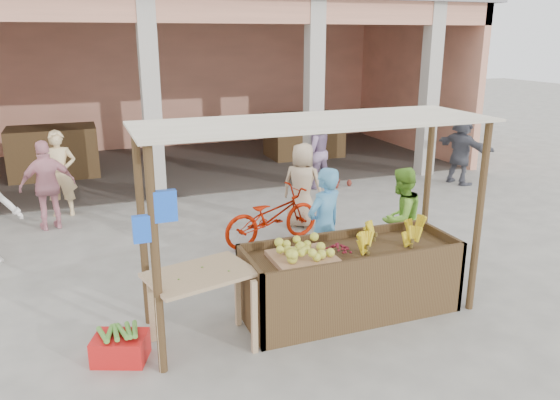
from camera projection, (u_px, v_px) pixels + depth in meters
name	position (u px, v px, depth m)	size (l,w,h in m)	color
ground	(312.00, 319.00, 6.58)	(60.00, 60.00, 0.00)	slate
market_building	(173.00, 59.00, 13.81)	(14.40, 6.40, 4.20)	#EE9B7C
fruit_stall	(350.00, 282.00, 6.63)	(2.60, 0.95, 0.80)	#4C371E
stall_awning	(312.00, 157.00, 6.06)	(4.09, 1.35, 2.39)	#4C371E
banana_heap	(389.00, 237.00, 6.73)	(1.04, 0.57, 0.19)	gold
melon_tray	(303.00, 253.00, 6.23)	(0.72, 0.62, 0.19)	#A57655
berry_heap	(337.00, 249.00, 6.42)	(0.39, 0.32, 0.12)	maroon
side_table	(201.00, 285.00, 5.78)	(1.23, 0.97, 0.88)	tan
papaya_pile	(200.00, 264.00, 5.71)	(0.68, 0.39, 0.19)	#3E7E29
red_crate	(121.00, 348.00, 5.70)	(0.54, 0.39, 0.28)	red
plantain_bundle	(119.00, 333.00, 5.65)	(0.43, 0.30, 0.09)	#559636
produce_sacks	(341.00, 173.00, 12.26)	(0.79, 0.74, 0.60)	maroon
vendor_blue	(324.00, 223.00, 7.29)	(0.65, 0.48, 1.74)	#4E9AD1
vendor_green	(400.00, 216.00, 7.84)	(0.76, 0.44, 1.58)	#78BE36
motorcycle	(272.00, 215.00, 8.87)	(1.82, 0.63, 0.95)	#981601
shopper_b	(47.00, 182.00, 9.41)	(0.99, 0.53, 1.68)	pink
shopper_c	(303.00, 181.00, 9.52)	(0.80, 0.52, 1.67)	tan
shopper_d	(461.00, 147.00, 12.35)	(1.59, 0.65, 1.72)	#4C4D58
shopper_e	(60.00, 172.00, 10.14)	(0.63, 0.47, 1.68)	#EAC78D
shopper_f	(315.00, 148.00, 12.00)	(0.88, 0.50, 1.80)	gray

